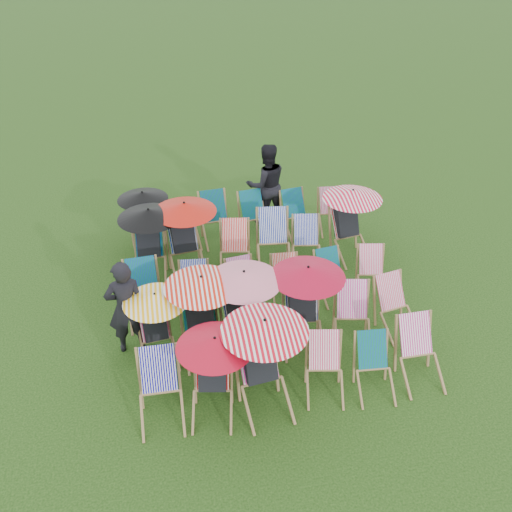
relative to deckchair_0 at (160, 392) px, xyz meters
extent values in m
plane|color=black|center=(1.90, 2.22, -0.48)|extent=(100.00, 100.00, 0.00)
cube|color=#0B068B|center=(0.00, 0.26, 0.18)|extent=(0.50, 0.37, 0.59)
cube|color=#C20806|center=(0.76, 0.17, 0.15)|extent=(0.53, 0.43, 0.56)
cube|color=black|center=(0.75, 0.12, 0.14)|extent=(0.46, 0.47, 0.59)
sphere|color=tan|center=(0.77, 0.22, 0.45)|extent=(0.21, 0.21, 0.21)
cylinder|color=black|center=(0.80, 0.07, 0.40)|extent=(0.03, 0.03, 0.69)
cone|color=#B00A1E|center=(0.80, 0.07, 0.72)|extent=(1.08, 1.08, 0.17)
cube|color=#FC32A0|center=(1.41, 0.19, 0.23)|extent=(0.59, 0.47, 0.64)
cube|color=black|center=(1.42, 0.13, 0.23)|extent=(0.51, 0.52, 0.67)
sphere|color=tan|center=(1.40, 0.24, 0.58)|extent=(0.23, 0.23, 0.23)
cylinder|color=black|center=(1.49, 0.10, 0.53)|extent=(0.03, 0.03, 0.78)
cone|color=red|center=(1.49, 0.10, 0.89)|extent=(1.23, 1.23, 0.19)
cube|color=#E82E60|center=(2.43, 0.26, 0.12)|extent=(0.50, 0.41, 0.53)
cube|color=#0A6E29|center=(3.14, 0.15, 0.10)|extent=(0.46, 0.36, 0.52)
cube|color=#D02985|center=(3.88, 0.29, 0.17)|extent=(0.49, 0.37, 0.58)
cube|color=#DD2C69|center=(-0.02, 1.39, 0.10)|extent=(0.47, 0.38, 0.52)
cube|color=black|center=(-0.02, 1.35, 0.10)|extent=(0.41, 0.42, 0.54)
sphere|color=tan|center=(-0.03, 1.44, 0.38)|extent=(0.19, 0.19, 0.19)
cylinder|color=black|center=(0.04, 1.32, 0.34)|extent=(0.03, 0.03, 0.64)
cone|color=#F8AD0D|center=(0.04, 1.32, 0.63)|extent=(1.00, 1.00, 0.15)
cube|color=#096640|center=(0.70, 1.43, 0.20)|extent=(0.53, 0.40, 0.61)
cube|color=black|center=(0.70, 1.38, 0.20)|extent=(0.45, 0.46, 0.64)
sphere|color=tan|center=(0.69, 1.49, 0.54)|extent=(0.22, 0.22, 0.22)
cylinder|color=black|center=(0.77, 1.34, 0.48)|extent=(0.03, 0.03, 0.75)
cone|color=red|center=(0.77, 1.34, 0.82)|extent=(1.17, 1.17, 0.18)
cube|color=#072195|center=(1.34, 1.43, 0.20)|extent=(0.57, 0.46, 0.61)
cube|color=black|center=(1.35, 1.37, 0.20)|extent=(0.49, 0.51, 0.64)
sphere|color=tan|center=(1.33, 1.48, 0.54)|extent=(0.23, 0.23, 0.23)
cylinder|color=black|center=(1.42, 1.34, 0.49)|extent=(0.03, 0.03, 0.75)
cone|color=#DB7085|center=(1.42, 1.34, 0.83)|extent=(1.18, 1.18, 0.18)
cube|color=#071B94|center=(2.37, 1.37, 0.21)|extent=(0.56, 0.45, 0.62)
cube|color=black|center=(2.36, 1.32, 0.21)|extent=(0.49, 0.50, 0.64)
sphere|color=tan|center=(2.37, 1.43, 0.54)|extent=(0.23, 0.23, 0.23)
cylinder|color=black|center=(2.42, 1.27, 0.49)|extent=(0.03, 0.03, 0.75)
cone|color=#A50924|center=(2.42, 1.27, 0.83)|extent=(1.18, 1.18, 0.18)
cube|color=#F230A1|center=(3.21, 1.29, 0.16)|extent=(0.55, 0.45, 0.58)
cube|color=#EC2F62|center=(3.93, 1.41, 0.14)|extent=(0.52, 0.43, 0.55)
cube|color=#09673B|center=(-0.18, 2.53, 0.19)|extent=(0.53, 0.40, 0.60)
cube|color=#07189C|center=(0.72, 2.47, 0.12)|extent=(0.48, 0.37, 0.54)
cube|color=#E32D9E|center=(1.54, 2.46, 0.10)|extent=(0.47, 0.38, 0.52)
cube|color=red|center=(2.34, 2.45, 0.09)|extent=(0.44, 0.34, 0.51)
cube|color=#0A6A39|center=(3.16, 2.47, 0.09)|extent=(0.47, 0.37, 0.51)
cube|color=#EF2F69|center=(3.97, 2.45, 0.08)|extent=(0.47, 0.38, 0.51)
cube|color=#09673F|center=(-0.01, 3.73, 0.19)|extent=(0.54, 0.41, 0.60)
cube|color=black|center=(-0.02, 3.68, 0.19)|extent=(0.46, 0.47, 0.63)
sphere|color=tan|center=(-0.01, 3.78, 0.52)|extent=(0.22, 0.22, 0.22)
cylinder|color=black|center=(0.04, 3.63, 0.47)|extent=(0.03, 0.03, 0.74)
cone|color=black|center=(0.04, 3.63, 0.80)|extent=(1.16, 1.16, 0.18)
cube|color=#072DA3|center=(0.62, 3.76, 0.21)|extent=(0.57, 0.45, 0.62)
cube|color=black|center=(0.63, 3.71, 0.21)|extent=(0.49, 0.50, 0.65)
sphere|color=tan|center=(0.62, 3.82, 0.55)|extent=(0.23, 0.23, 0.23)
cylinder|color=black|center=(0.70, 3.68, 0.50)|extent=(0.03, 0.03, 0.76)
cone|color=#BA160A|center=(0.70, 3.68, 0.84)|extent=(1.19, 1.19, 0.18)
cube|color=red|center=(1.62, 3.62, 0.17)|extent=(0.54, 0.43, 0.58)
cube|color=#071D95|center=(2.40, 3.73, 0.23)|extent=(0.58, 0.45, 0.64)
cube|color=#0718A2|center=(3.04, 3.61, 0.13)|extent=(0.51, 0.40, 0.55)
cube|color=red|center=(3.87, 3.71, 0.20)|extent=(0.57, 0.46, 0.61)
cube|color=black|center=(3.88, 3.66, 0.20)|extent=(0.50, 0.51, 0.64)
sphere|color=tan|center=(3.86, 3.77, 0.53)|extent=(0.22, 0.22, 0.22)
cylinder|color=black|center=(3.95, 3.63, 0.48)|extent=(0.03, 0.03, 0.74)
cone|color=red|center=(3.95, 3.63, 0.82)|extent=(1.17, 1.17, 0.18)
cube|color=#F9318A|center=(-0.13, 4.74, 0.11)|extent=(0.47, 0.36, 0.53)
cube|color=black|center=(-0.12, 4.70, 0.11)|extent=(0.40, 0.41, 0.55)
sphere|color=tan|center=(-0.13, 4.79, 0.40)|extent=(0.19, 0.19, 0.19)
cylinder|color=black|center=(-0.06, 4.67, 0.35)|extent=(0.03, 0.03, 0.65)
cone|color=black|center=(-0.06, 4.67, 0.65)|extent=(1.01, 1.01, 0.16)
cube|color=#D92B6E|center=(0.69, 4.73, 0.09)|extent=(0.47, 0.37, 0.51)
cube|color=#095E21|center=(1.36, 4.82, 0.18)|extent=(0.53, 0.41, 0.59)
cube|color=#096631|center=(2.17, 4.77, 0.15)|extent=(0.51, 0.41, 0.57)
cube|color=#0B763B|center=(3.06, 4.72, 0.13)|extent=(0.51, 0.41, 0.55)
cube|color=#DA2B64|center=(3.88, 4.75, 0.10)|extent=(0.46, 0.36, 0.52)
imported|color=black|center=(-0.42, 1.52, 0.36)|extent=(0.66, 0.48, 1.69)
imported|color=black|center=(2.55, 5.09, 0.44)|extent=(0.94, 0.76, 1.83)
camera|label=1|loc=(0.28, -5.65, 5.98)|focal=40.00mm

